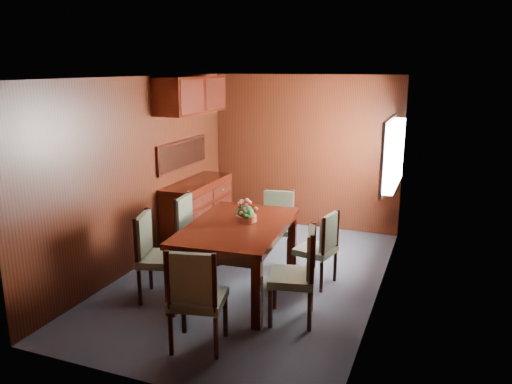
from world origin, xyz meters
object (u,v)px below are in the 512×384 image
at_px(chair_head, 196,294).
at_px(sideboard, 198,211).
at_px(chair_right_near, 300,270).
at_px(chair_left_near, 154,251).
at_px(dining_table, 238,233).
at_px(flower_centerpiece, 246,211).

bearing_deg(chair_head, sideboard, 104.92).
distance_m(sideboard, chair_right_near, 2.75).
height_order(sideboard, chair_left_near, chair_left_near).
distance_m(dining_table, chair_right_near, 0.97).
xyz_separation_m(dining_table, chair_head, (0.15, -1.30, -0.13)).
bearing_deg(chair_left_near, chair_head, 33.73).
xyz_separation_m(chair_right_near, chair_head, (-0.70, -0.87, 0.01)).
height_order(dining_table, chair_head, chair_head).
bearing_deg(sideboard, chair_right_near, -40.72).
bearing_deg(chair_head, chair_left_near, 127.38).
height_order(chair_right_near, flower_centerpiece, flower_centerpiece).
bearing_deg(dining_table, chair_head, -87.81).
bearing_deg(flower_centerpiece, chair_head, -85.75).
relative_size(sideboard, dining_table, 0.79).
relative_size(chair_right_near, flower_centerpiece, 3.78).
relative_size(dining_table, chair_left_near, 1.81).
bearing_deg(flower_centerpiece, dining_table, -108.15).
bearing_deg(flower_centerpiece, sideboard, 136.07).
distance_m(dining_table, chair_left_near, 0.94).
relative_size(dining_table, flower_centerpiece, 6.82).
height_order(chair_left_near, chair_head, chair_head).
xyz_separation_m(chair_left_near, flower_centerpiece, (0.83, 0.65, 0.38)).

